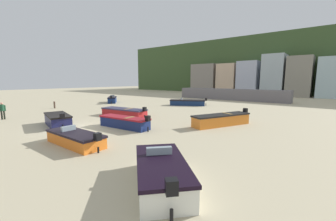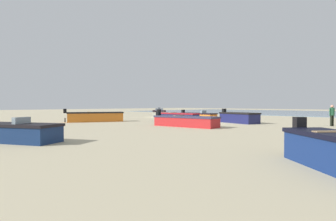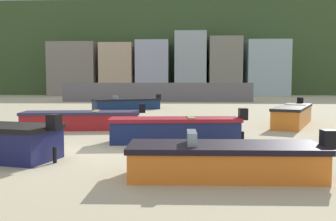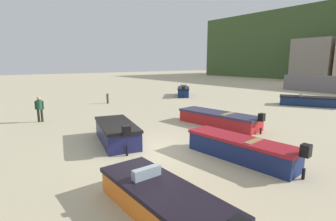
{
  "view_description": "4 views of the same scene",
  "coord_description": "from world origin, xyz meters",
  "views": [
    {
      "loc": [
        15.54,
        -8.0,
        3.69
      ],
      "look_at": [
        2.89,
        8.09,
        0.68
      ],
      "focal_mm": 22.21,
      "sensor_mm": 36.0,
      "label": 1
    },
    {
      "loc": [
        -14.45,
        20.77,
        1.63
      ],
      "look_at": [
        0.34,
        6.25,
        1.18
      ],
      "focal_mm": 28.69,
      "sensor_mm": 36.0,
      "label": 2
    },
    {
      "loc": [
        3.31,
        -10.16,
        2.06
      ],
      "look_at": [
        2.75,
        3.95,
        0.98
      ],
      "focal_mm": 39.41,
      "sensor_mm": 36.0,
      "label": 3
    },
    {
      "loc": [
        8.85,
        -5.6,
        3.74
      ],
      "look_at": [
        -2.84,
        3.34,
        0.94
      ],
      "focal_mm": 27.22,
      "sensor_mm": 36.0,
      "label": 4
    }
  ],
  "objects": [
    {
      "name": "beach_walker_foreground",
      "position": [
        -8.65,
        -2.44,
        0.95
      ],
      "size": [
        0.44,
        0.53,
        1.62
      ],
      "rotation": [
        0.0,
        0.0,
        1.19
      ],
      "color": "black",
      "rests_on": "ground"
    },
    {
      "name": "boat_navy_7",
      "position": [
        -0.93,
        17.59,
        0.42
      ],
      "size": [
        5.18,
        3.73,
        1.13
      ],
      "rotation": [
        0.0,
        0.0,
        2.07
      ],
      "color": "navy",
      "rests_on": "ground"
    },
    {
      "name": "boat_white_4",
      "position": [
        11.08,
        -2.71,
        0.46
      ],
      "size": [
        3.95,
        3.83,
        1.21
      ],
      "rotation": [
        0.0,
        0.0,
        0.83
      ],
      "color": "white",
      "rests_on": "ground"
    },
    {
      "name": "boat_navy_0",
      "position": [
        -1.85,
        -0.47,
        0.48
      ],
      "size": [
        4.04,
        2.38,
        1.25
      ],
      "rotation": [
        0.0,
        0.0,
        1.32
      ],
      "color": "#1A1D4F",
      "rests_on": "ground"
    },
    {
      "name": "boat_orange_2",
      "position": [
        8.66,
        7.82,
        0.48
      ],
      "size": [
        3.29,
        5.31,
        1.26
      ],
      "rotation": [
        0.0,
        0.0,
        2.72
      ],
      "color": "orange",
      "rests_on": "ground"
    },
    {
      "name": "boat_red_5",
      "position": [
        -1.13,
        5.86,
        0.4
      ],
      "size": [
        5.43,
        2.12,
        1.11
      ],
      "rotation": [
        0.0,
        0.0,
        1.7
      ],
      "color": "#B32022",
      "rests_on": "ground"
    },
    {
      "name": "tidal_water",
      "position": [
        0.0,
        -36.0,
        0.03
      ],
      "size": [
        80.0,
        36.0,
        0.06
      ],
      "primitive_type": "cube",
      "color": "slate",
      "rests_on": "ground"
    },
    {
      "name": "ground_plane",
      "position": [
        0.0,
        0.0,
        0.0
      ],
      "size": [
        160.0,
        160.0,
        0.0
      ],
      "primitive_type": "plane",
      "color": "#BBAE8B"
    },
    {
      "name": "boat_navy_6",
      "position": [
        3.08,
        2.38,
        0.44
      ],
      "size": [
        4.77,
        1.55,
        1.17
      ],
      "rotation": [
        0.0,
        0.0,
        1.65
      ],
      "color": "navy",
      "rests_on": "ground"
    },
    {
      "name": "boat_orange_3",
      "position": [
        4.24,
        -2.22,
        0.38
      ],
      "size": [
        4.46,
        1.48,
        1.05
      ],
      "rotation": [
        0.0,
        0.0,
        1.58
      ],
      "color": "orange",
      "rests_on": "ground"
    }
  ]
}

